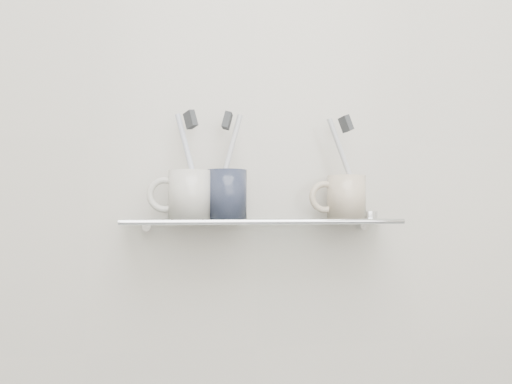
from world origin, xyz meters
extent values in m
plane|color=#BCB7A8|center=(0.00, 1.10, 1.25)|extent=(2.50, 0.00, 2.50)
cube|color=silver|center=(0.00, 1.04, 1.10)|extent=(0.50, 0.12, 0.01)
cylinder|color=silver|center=(0.00, 0.98, 1.10)|extent=(0.50, 0.01, 0.01)
cylinder|color=silver|center=(-0.21, 1.09, 1.09)|extent=(0.02, 0.03, 0.02)
cylinder|color=silver|center=(0.21, 1.09, 1.09)|extent=(0.02, 0.03, 0.02)
cylinder|color=silver|center=(-0.13, 1.04, 1.14)|extent=(0.09, 0.09, 0.09)
torus|color=silver|center=(-0.18, 1.04, 1.14)|extent=(0.06, 0.01, 0.06)
cylinder|color=silver|center=(-0.13, 1.04, 1.20)|extent=(0.06, 0.04, 0.19)
cube|color=#313436|center=(-0.13, 1.04, 1.28)|extent=(0.03, 0.03, 0.04)
cylinder|color=#1A2032|center=(-0.06, 1.04, 1.14)|extent=(0.08, 0.08, 0.09)
torus|color=#1A2032|center=(-0.11, 1.04, 1.14)|extent=(0.07, 0.01, 0.07)
cylinder|color=silver|center=(-0.06, 1.04, 1.20)|extent=(0.06, 0.02, 0.19)
cube|color=#313436|center=(-0.06, 1.04, 1.28)|extent=(0.02, 0.03, 0.03)
cylinder|color=beige|center=(0.16, 1.04, 1.14)|extent=(0.09, 0.09, 0.08)
torus|color=beige|center=(0.12, 1.04, 1.14)|extent=(0.06, 0.01, 0.06)
cylinder|color=#BABABA|center=(0.16, 1.04, 1.20)|extent=(0.08, 0.02, 0.18)
cube|color=#313436|center=(0.16, 1.04, 1.28)|extent=(0.03, 0.03, 0.03)
cylinder|color=silver|center=(0.21, 1.04, 1.11)|extent=(0.03, 0.03, 0.01)
camera|label=1|loc=(-0.15, 0.13, 1.12)|focal=35.00mm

